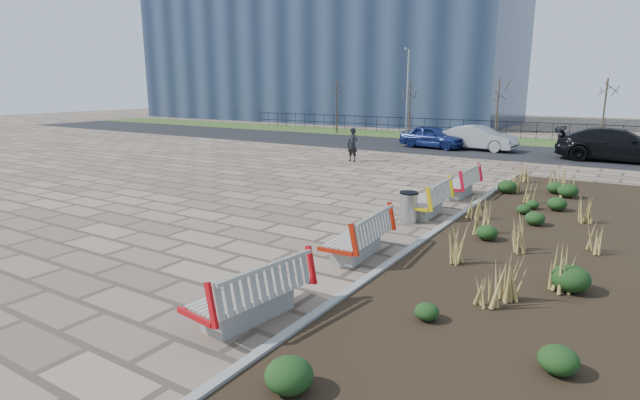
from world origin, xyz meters
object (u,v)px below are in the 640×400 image
Objects in this scene: bench_b at (356,234)px; car_blue at (432,137)px; car_silver at (478,138)px; lamp_west at (407,94)px; car_black at (618,145)px; bench_a at (249,290)px; bench_c at (426,198)px; litter_bin at (409,208)px; bench_d at (459,182)px; pedestrian at (353,145)px.

car_blue reaches higher than bench_b.
lamp_west is at bearing 62.00° from car_silver.
car_black is (6.89, -0.78, 0.11)m from car_silver.
bench_a and bench_c have the same top height.
litter_bin is (-0.14, 3.21, -0.09)m from bench_b.
lamp_west reaches higher than bench_a.
lamp_west reaches higher than car_black.
bench_d is at bearing -61.78° from lamp_west.
car_black is (4.06, 11.86, 0.32)m from bench_d.
car_black is at bearing -90.69° from car_silver.
car_black is at bearing 74.05° from bench_b.
litter_bin is 22.66m from lamp_west.
car_silver is at bearing -33.81° from lamp_west.
bench_a is 10.66m from bench_d.
bench_b is 25.66m from lamp_west.
bench_a is 0.38× the size of car_black.
bench_d is 13.27m from car_blue.
bench_a is at bearing -159.64° from car_blue.
car_blue is at bearing 108.03° from litter_bin.
car_black is at bearing 87.52° from bench_a.
car_silver is at bearing -71.59° from car_blue.
car_black reaches higher than bench_c.
car_silver is (-2.83, 12.64, 0.21)m from bench_d.
bench_b reaches higher than litter_bin.
bench_d is 19.20m from lamp_west.
car_silver reaches higher than bench_b.
pedestrian is (-6.85, 5.11, 0.31)m from bench_d.
car_blue is 0.64× the size of lamp_west.
car_silver reaches higher than bench_c.
car_black reaches higher than bench_d.
bench_a is at bearing -58.02° from pedestrian.
litter_bin is at bearing 98.93° from bench_a.
bench_a is 28.98m from lamp_west.
car_black is at bearing 75.09° from litter_bin.
bench_c is 0.38× the size of car_black.
bench_c and bench_d have the same top height.
bench_a is 0.55× the size of car_blue.
bench_b is 3.21m from litter_bin.
litter_bin is at bearing -44.86° from pedestrian.
bench_c is at bearing 162.85° from car_black.
car_black is (4.06, 22.51, 0.32)m from bench_a.
litter_bin is at bearing 163.25° from car_black.
lamp_west is at bearing 111.94° from bench_c.
car_silver is at bearing 70.40° from pedestrian.
bench_b is 0.55× the size of car_blue.
pedestrian is at bearing 157.72° from car_silver.
car_silver is at bearing 94.27° from bench_b.
car_black is at bearing -20.64° from lamp_west.
bench_d is at bearing -149.04° from car_blue.
bench_a and bench_b have the same top height.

